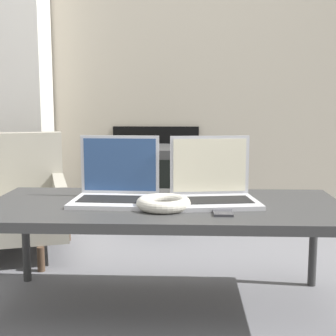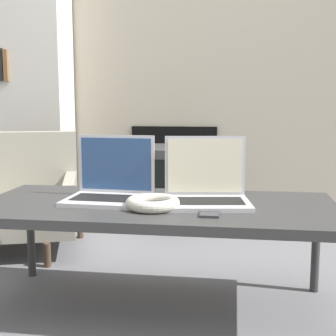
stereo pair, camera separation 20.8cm
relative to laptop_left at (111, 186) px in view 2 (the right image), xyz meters
The scene contains 9 objects.
wall_back 1.79m from the laptop_left, 83.18° to the left, with size 7.00×0.08×2.60m.
table 0.21m from the laptop_left, 11.62° to the right, with size 1.37×0.62×0.43m.
laptop_left is the anchor object (origin of this frame).
laptop_right 0.38m from the laptop_left, ahead, with size 0.35×0.29×0.25m.
headphones 0.23m from the laptop_left, 34.80° to the right, with size 0.20×0.20×0.04m.
phone 0.45m from the laptop_left, 24.55° to the right, with size 0.07×0.12×0.01m.
tv 1.32m from the laptop_left, 87.82° to the left, with size 0.46×0.50×0.52m.
armchair 1.01m from the laptop_left, 135.69° to the left, with size 0.76×0.76×0.64m.
bookshelf 1.76m from the laptop_left, 125.97° to the left, with size 0.65×0.32×1.73m.
Camera 2 is at (0.30, -1.38, 0.82)m, focal length 50.00 mm.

